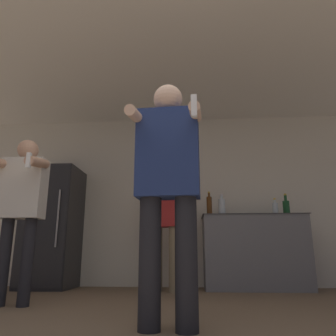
% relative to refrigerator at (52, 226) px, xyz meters
% --- Properties ---
extents(wall_back, '(7.00, 0.06, 2.55)m').
position_rel_refrigerator_xyz_m(wall_back, '(1.67, 0.37, 0.44)').
color(wall_back, beige).
rests_on(wall_back, ground_plane).
extents(ceiling_slab, '(7.00, 3.87, 0.05)m').
position_rel_refrigerator_xyz_m(ceiling_slab, '(1.67, -1.33, 1.74)').
color(ceiling_slab, silver).
rests_on(ceiling_slab, wall_back).
extents(refrigerator, '(0.69, 0.72, 1.66)m').
position_rel_refrigerator_xyz_m(refrigerator, '(0.00, 0.00, 0.00)').
color(refrigerator, '#262628').
rests_on(refrigerator, ground_plane).
extents(counter, '(1.38, 0.64, 0.97)m').
position_rel_refrigerator_xyz_m(counter, '(2.80, 0.04, -0.35)').
color(counter, slate).
rests_on(counter, ground_plane).
extents(bottle_amber_bourbon, '(0.09, 0.09, 0.30)m').
position_rel_refrigerator_xyz_m(bottle_amber_bourbon, '(2.39, -0.05, 0.26)').
color(bottle_amber_bourbon, silver).
rests_on(bottle_amber_bourbon, counter).
extents(bottle_dark_rum, '(0.07, 0.07, 0.33)m').
position_rel_refrigerator_xyz_m(bottle_dark_rum, '(2.22, -0.05, 0.27)').
color(bottle_dark_rum, '#563314').
rests_on(bottle_dark_rum, counter).
extents(bottle_brown_liquor, '(0.09, 0.09, 0.29)m').
position_rel_refrigerator_xyz_m(bottle_brown_liquor, '(3.26, -0.05, 0.25)').
color(bottle_brown_liquor, '#194723').
rests_on(bottle_brown_liquor, counter).
extents(bottle_tall_gin, '(0.08, 0.08, 0.23)m').
position_rel_refrigerator_xyz_m(bottle_tall_gin, '(3.11, -0.05, 0.23)').
color(bottle_tall_gin, silver).
rests_on(bottle_tall_gin, counter).
extents(person_woman_foreground, '(0.50, 0.45, 1.65)m').
position_rel_refrigerator_xyz_m(person_woman_foreground, '(1.80, -2.41, 0.10)').
color(person_woman_foreground, black).
rests_on(person_woman_foreground, ground_plane).
extents(person_man_side, '(0.48, 0.47, 1.58)m').
position_rel_refrigerator_xyz_m(person_man_side, '(0.32, -1.53, 0.14)').
color(person_man_side, black).
rests_on(person_man_side, ground_plane).
extents(person_spectator_back, '(0.61, 0.58, 1.61)m').
position_rel_refrigerator_xyz_m(person_spectator_back, '(1.63, -0.31, 0.10)').
color(person_spectator_back, '#75664C').
rests_on(person_spectator_back, ground_plane).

